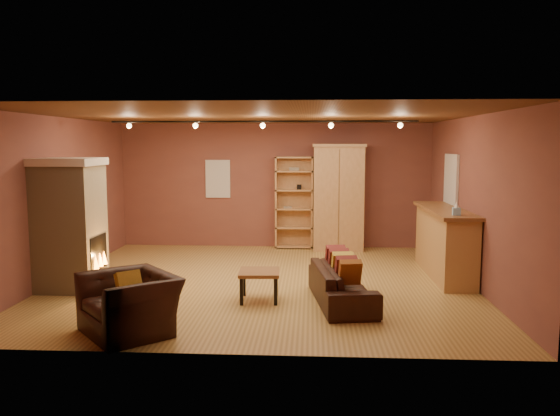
# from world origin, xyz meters

# --- Properties ---
(floor) EXTENTS (7.00, 7.00, 0.00)m
(floor) POSITION_xyz_m (0.00, 0.00, 0.00)
(floor) COLOR olive
(floor) RESTS_ON ground
(ceiling) EXTENTS (7.00, 7.00, 0.00)m
(ceiling) POSITION_xyz_m (0.00, 0.00, 2.80)
(ceiling) COLOR brown
(ceiling) RESTS_ON back_wall
(back_wall) EXTENTS (7.00, 0.02, 2.80)m
(back_wall) POSITION_xyz_m (0.00, 3.25, 1.40)
(back_wall) COLOR brown
(back_wall) RESTS_ON floor
(left_wall) EXTENTS (0.02, 6.50, 2.80)m
(left_wall) POSITION_xyz_m (-3.50, 0.00, 1.40)
(left_wall) COLOR brown
(left_wall) RESTS_ON floor
(right_wall) EXTENTS (0.02, 6.50, 2.80)m
(right_wall) POSITION_xyz_m (3.50, 0.00, 1.40)
(right_wall) COLOR brown
(right_wall) RESTS_ON floor
(fireplace) EXTENTS (1.01, 0.98, 2.12)m
(fireplace) POSITION_xyz_m (-3.04, -0.60, 1.06)
(fireplace) COLOR #C2B086
(fireplace) RESTS_ON floor
(back_window) EXTENTS (0.56, 0.04, 0.86)m
(back_window) POSITION_xyz_m (-1.30, 3.23, 1.55)
(back_window) COLOR silver
(back_window) RESTS_ON back_wall
(bookcase) EXTENTS (0.84, 0.33, 2.06)m
(bookcase) POSITION_xyz_m (0.44, 3.14, 1.05)
(bookcase) COLOR tan
(bookcase) RESTS_ON floor
(armoire) EXTENTS (1.15, 0.65, 2.34)m
(armoire) POSITION_xyz_m (1.42, 2.95, 1.17)
(armoire) COLOR tan
(armoire) RESTS_ON floor
(bar_counter) EXTENTS (0.67, 2.52, 1.21)m
(bar_counter) POSITION_xyz_m (3.20, 0.63, 0.61)
(bar_counter) COLOR tan
(bar_counter) RESTS_ON floor
(tissue_box) EXTENTS (0.12, 0.12, 0.21)m
(tissue_box) POSITION_xyz_m (3.15, -0.27, 1.30)
(tissue_box) COLOR #8FBEE5
(tissue_box) RESTS_ON bar_counter
(right_window) EXTENTS (0.05, 0.90, 1.00)m
(right_window) POSITION_xyz_m (3.47, 1.40, 1.65)
(right_window) COLOR silver
(right_window) RESTS_ON right_wall
(loveseat) EXTENTS (0.81, 1.93, 0.77)m
(loveseat) POSITION_xyz_m (1.29, -1.17, 0.38)
(loveseat) COLOR black
(loveseat) RESTS_ON floor
(armchair) EXTENTS (1.30, 1.33, 0.99)m
(armchair) POSITION_xyz_m (-1.41, -2.61, 0.50)
(armchair) COLOR black
(armchair) RESTS_ON floor
(coffee_table) EXTENTS (0.63, 0.63, 0.45)m
(coffee_table) POSITION_xyz_m (0.06, -1.11, 0.39)
(coffee_table) COLOR brown
(coffee_table) RESTS_ON floor
(track_rail) EXTENTS (5.20, 0.09, 0.13)m
(track_rail) POSITION_xyz_m (0.00, 0.20, 2.69)
(track_rail) COLOR black
(track_rail) RESTS_ON ceiling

